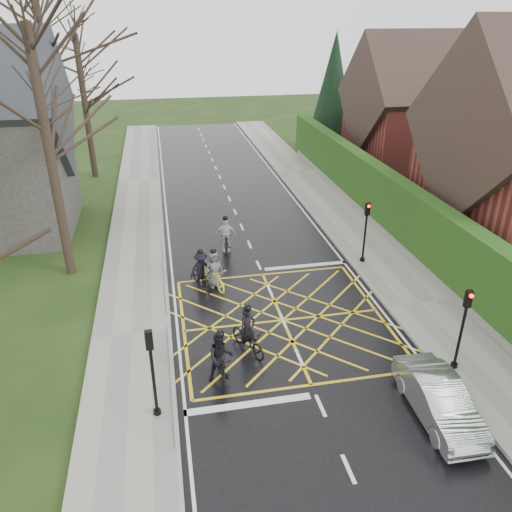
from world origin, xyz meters
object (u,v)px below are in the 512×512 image
object	(u,v)px
cyclist_back	(221,362)
cyclist_mid	(201,273)
cyclist_rear	(248,336)
cyclist_front	(226,239)
cyclist_lead	(214,274)
car	(439,400)

from	to	relation	value
cyclist_back	cyclist_mid	size ratio (longest dim) A/B	0.98
cyclist_rear	cyclist_back	size ratio (longest dim) A/B	1.05
cyclist_rear	cyclist_mid	size ratio (longest dim) A/B	1.03
cyclist_rear	cyclist_back	distance (m)	1.88
cyclist_front	cyclist_lead	xyz separation A→B (m)	(-1.04, -3.61, -0.08)
cyclist_rear	car	world-z (taller)	cyclist_rear
cyclist_front	car	distance (m)	13.85
cyclist_lead	cyclist_mid	bearing A→B (deg)	147.82
cyclist_lead	cyclist_front	bearing A→B (deg)	54.34
cyclist_back	cyclist_rear	bearing A→B (deg)	50.10
cyclist_mid	car	world-z (taller)	cyclist_mid
cyclist_rear	car	bearing A→B (deg)	-65.04
cyclist_mid	cyclist_front	size ratio (longest dim) A/B	1.00
cyclist_back	cyclist_lead	bearing A→B (deg)	84.45
cyclist_back	cyclist_lead	world-z (taller)	cyclist_back
cyclist_front	cyclist_lead	distance (m)	3.76
cyclist_mid	cyclist_front	distance (m)	3.84
cyclist_back	cyclist_front	bearing A→B (deg)	80.29
cyclist_front	car	xyz separation A→B (m)	(4.72, -13.02, -0.08)
car	cyclist_mid	bearing A→B (deg)	125.12
cyclist_rear	cyclist_mid	xyz separation A→B (m)	(-1.21, 5.12, 0.06)
cyclist_back	car	distance (m)	6.97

